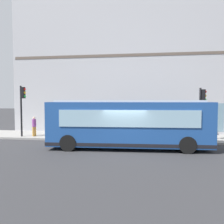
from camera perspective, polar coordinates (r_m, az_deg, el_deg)
The scene contains 12 objects.
ground at distance 13.50m, azimuth 3.46°, elevation -10.05°, with size 120.00×120.00×0.00m, color #2D2D30.
sidewalk_curb at distance 17.85m, azimuth 4.60°, elevation -6.55°, with size 3.72×40.00×0.15m, color gray.
building_corner at distance 24.23m, azimuth 5.57°, elevation 10.93°, with size 9.19×22.24×12.73m.
city_bus_nearside at distance 14.01m, azimuth 4.23°, elevation -3.11°, with size 3.05×10.16×3.07m.
traffic_light_near_corner at distance 16.77m, azimuth 22.36°, elevation 1.91°, with size 0.32×0.49×3.78m.
traffic_light_down_block at distance 18.89m, azimuth -22.27°, elevation 2.60°, with size 0.32×0.49×4.05m.
fire_hydrant at distance 18.30m, azimuth 16.44°, elevation -5.04°, with size 0.35×0.35×0.74m.
pedestrian_walking_along_curb at distance 18.46m, azimuth -12.24°, elevation -3.10°, with size 0.32×0.32×1.64m.
pedestrian_by_light_pole at distance 18.07m, azimuth 4.53°, elevation -3.20°, with size 0.32×0.32×1.63m.
pedestrian_near_hydrant at distance 18.81m, azimuth -19.60°, elevation -3.21°, with size 0.32×0.32×1.58m.
pedestrian_near_building_entrance at distance 19.65m, azimuth 23.80°, elevation -2.91°, with size 0.32×0.32×1.65m.
newspaper_vending_box at distance 18.22m, azimuth 0.62°, elevation -4.65°, with size 0.44×0.42×0.90m.
Camera 1 is at (-13.10, -1.02, 3.09)m, focal length 35.15 mm.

